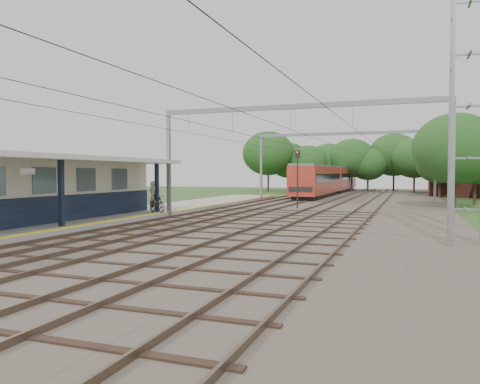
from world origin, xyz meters
The scene contains 15 objects.
ground centered at (0.00, 0.00, 0.00)m, with size 160.00×160.00×0.00m, color #2D4C1E.
ballast_bed centered at (4.00, 30.00, 0.05)m, with size 18.00×90.00×0.10m, color #473D33.
platform centered at (-7.50, 14.00, 0.17)m, with size 5.00×52.00×0.35m, color gray.
yellow_stripe centered at (-5.25, 14.00, 0.35)m, with size 0.45×52.00×0.01m, color yellow.
station_building centered at (-8.88, 7.00, 2.04)m, with size 3.41×18.00×3.40m.
canopy centered at (-7.77, 6.00, 3.64)m, with size 6.40×20.00×3.44m.
rail_tracks centered at (1.50, 30.00, 0.18)m, with size 11.80×88.00×0.15m.
catenary_system centered at (3.39, 25.28, 5.51)m, with size 17.22×88.00×7.00m.
lattice_pylon centered at (12.00, 8.00, 6.00)m, with size 1.30×1.30×12.00m.
tree_band centered at (3.84, 57.12, 4.92)m, with size 31.72×30.88×8.82m.
house_far centered at (16.00, 52.00, 3.23)m, with size 8.00×6.12×8.66m.
person centered at (-6.17, 15.00, 1.37)m, with size 0.75×0.49×2.04m, color beige.
bicycle centered at (-5.60, 14.48, 0.93)m, with size 0.55×1.94×1.17m, color black.
train centered at (-0.50, 51.88, 2.12)m, with size 2.90×36.07×3.81m.
signal_post centered at (1.35, 24.67, 3.07)m, with size 0.37×0.32×4.73m.
Camera 1 is at (9.99, -12.14, 2.91)m, focal length 35.00 mm.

